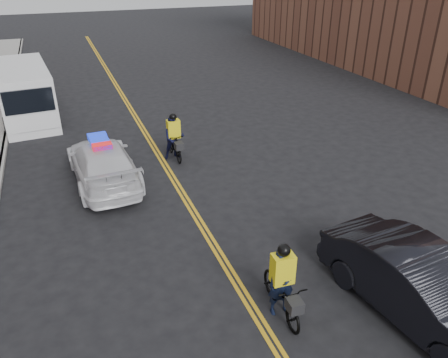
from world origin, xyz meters
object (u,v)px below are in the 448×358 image
at_px(cyclist_far, 174,141).
at_px(police_cruiser, 103,163).
at_px(cargo_van, 26,95).
at_px(dark_sedan, 420,287).
at_px(cyclist_near, 281,289).

bearing_deg(cyclist_far, police_cruiser, -161.03).
distance_m(cargo_van, cyclist_far, 9.03).
relative_size(dark_sedan, cyclist_near, 2.55).
relative_size(cyclist_near, cyclist_far, 1.03).
bearing_deg(cyclist_near, cyclist_far, 93.14).
xyz_separation_m(dark_sedan, cyclist_far, (-2.84, 10.41, -0.07)).
height_order(dark_sedan, cyclist_far, cyclist_far).
xyz_separation_m(cyclist_near, cyclist_far, (0.00, 9.21, 0.09)).
relative_size(dark_sedan, cargo_van, 0.78).
relative_size(police_cruiser, cyclist_near, 2.71).
bearing_deg(police_cruiser, dark_sedan, 118.80).
relative_size(cargo_van, cyclist_near, 3.29).
xyz_separation_m(police_cruiser, cargo_van, (-2.60, 8.18, 0.52)).
relative_size(dark_sedan, cyclist_far, 2.62).
xyz_separation_m(police_cruiser, cyclist_near, (2.95, -8.13, -0.10)).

